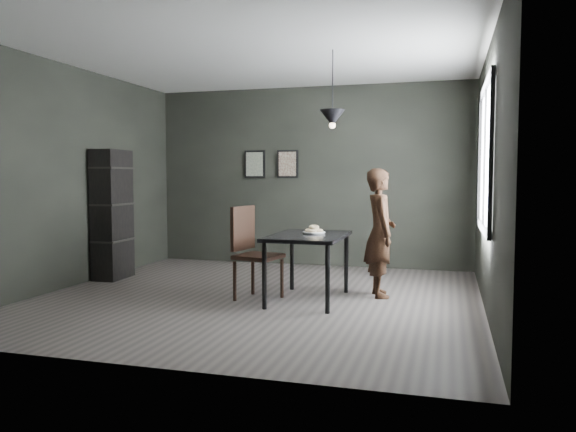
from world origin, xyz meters
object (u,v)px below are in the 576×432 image
(woman, at_px, (380,233))
(pendant_lamp, at_px, (332,118))
(cafe_table, at_px, (308,241))
(white_plate, at_px, (314,233))
(wood_chair, at_px, (251,246))
(shelf_unit, at_px, (112,214))

(woman, bearing_deg, pendant_lamp, 107.71)
(cafe_table, bearing_deg, white_plate, 68.83)
(white_plate, distance_m, wood_chair, 0.73)
(white_plate, distance_m, woman, 0.79)
(cafe_table, height_order, wood_chair, wood_chair)
(woman, height_order, pendant_lamp, pendant_lamp)
(cafe_table, xyz_separation_m, woman, (0.75, 0.45, 0.08))
(wood_chair, distance_m, shelf_unit, 2.39)
(woman, bearing_deg, cafe_table, 103.64)
(wood_chair, relative_size, shelf_unit, 0.60)
(white_plate, relative_size, shelf_unit, 0.13)
(wood_chair, bearing_deg, pendant_lamp, 22.83)
(pendant_lamp, bearing_deg, woman, 35.19)
(pendant_lamp, bearing_deg, wood_chair, -168.70)
(white_plate, bearing_deg, shelf_unit, 170.38)
(pendant_lamp, bearing_deg, shelf_unit, 170.86)
(cafe_table, relative_size, wood_chair, 1.13)
(woman, bearing_deg, white_plate, 98.49)
(cafe_table, relative_size, woman, 0.80)
(cafe_table, relative_size, white_plate, 5.22)
(cafe_table, distance_m, woman, 0.88)
(wood_chair, relative_size, pendant_lamp, 1.23)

